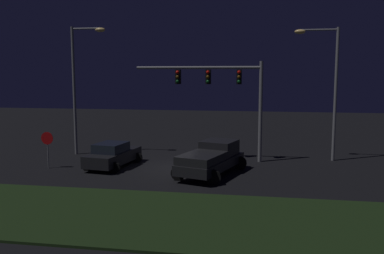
{
  "coord_description": "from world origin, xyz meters",
  "views": [
    {
      "loc": [
        5.32,
        -24.29,
        5.67
      ],
      "look_at": [
        1.09,
        0.58,
        2.46
      ],
      "focal_mm": 38.91,
      "sensor_mm": 36.0,
      "label": 1
    }
  ],
  "objects_px": {
    "pickup_truck": "(212,157)",
    "traffic_signal_gantry": "(223,86)",
    "stop_sign": "(47,143)",
    "car_sedan": "(113,155)",
    "street_lamp_left": "(80,76)",
    "street_lamp_right": "(327,78)"
  },
  "relations": [
    {
      "from": "pickup_truck",
      "to": "traffic_signal_gantry",
      "type": "xyz_separation_m",
      "value": [
        0.21,
        3.9,
        3.9
      ]
    },
    {
      "from": "car_sedan",
      "to": "street_lamp_right",
      "type": "bearing_deg",
      "value": -63.94
    },
    {
      "from": "street_lamp_right",
      "to": "stop_sign",
      "type": "xyz_separation_m",
      "value": [
        -16.84,
        -5.3,
        -3.86
      ]
    },
    {
      "from": "traffic_signal_gantry",
      "to": "stop_sign",
      "type": "distance_m",
      "value": 11.47
    },
    {
      "from": "traffic_signal_gantry",
      "to": "stop_sign",
      "type": "height_order",
      "value": "traffic_signal_gantry"
    },
    {
      "from": "car_sedan",
      "to": "street_lamp_right",
      "type": "height_order",
      "value": "street_lamp_right"
    },
    {
      "from": "traffic_signal_gantry",
      "to": "street_lamp_left",
      "type": "relative_size",
      "value": 0.93
    },
    {
      "from": "pickup_truck",
      "to": "traffic_signal_gantry",
      "type": "relative_size",
      "value": 0.69
    },
    {
      "from": "stop_sign",
      "to": "traffic_signal_gantry",
      "type": "bearing_deg",
      "value": 21.96
    },
    {
      "from": "stop_sign",
      "to": "pickup_truck",
      "type": "bearing_deg",
      "value": 1.19
    },
    {
      "from": "street_lamp_right",
      "to": "stop_sign",
      "type": "relative_size",
      "value": 3.88
    },
    {
      "from": "pickup_truck",
      "to": "stop_sign",
      "type": "relative_size",
      "value": 2.58
    },
    {
      "from": "pickup_truck",
      "to": "car_sedan",
      "type": "relative_size",
      "value": 1.25
    },
    {
      "from": "car_sedan",
      "to": "street_lamp_left",
      "type": "height_order",
      "value": "street_lamp_left"
    },
    {
      "from": "traffic_signal_gantry",
      "to": "street_lamp_left",
      "type": "bearing_deg",
      "value": 177.41
    },
    {
      "from": "street_lamp_right",
      "to": "stop_sign",
      "type": "distance_m",
      "value": 18.08
    },
    {
      "from": "pickup_truck",
      "to": "car_sedan",
      "type": "xyz_separation_m",
      "value": [
        -6.27,
        0.89,
        -0.26
      ]
    },
    {
      "from": "pickup_truck",
      "to": "car_sedan",
      "type": "distance_m",
      "value": 6.34
    },
    {
      "from": "traffic_signal_gantry",
      "to": "street_lamp_left",
      "type": "height_order",
      "value": "street_lamp_left"
    },
    {
      "from": "car_sedan",
      "to": "stop_sign",
      "type": "relative_size",
      "value": 2.07
    },
    {
      "from": "street_lamp_left",
      "to": "stop_sign",
      "type": "bearing_deg",
      "value": -91.67
    },
    {
      "from": "street_lamp_right",
      "to": "stop_sign",
      "type": "height_order",
      "value": "street_lamp_right"
    }
  ]
}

